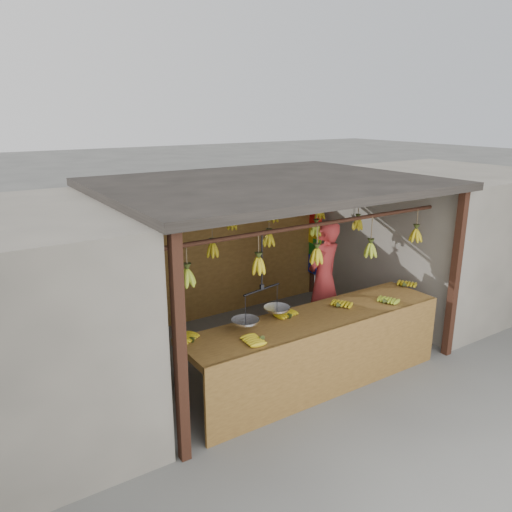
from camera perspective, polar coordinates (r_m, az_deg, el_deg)
ground at (r=7.26m, az=1.31°, el=-10.47°), size 80.00×80.00×0.00m
stall at (r=6.87m, az=-0.13°, el=5.43°), size 4.30×3.30×2.40m
neighbor_right at (r=9.26m, az=20.11°, el=2.09°), size 3.00×3.00×2.30m
counter at (r=6.05m, az=7.66°, el=-8.93°), size 3.54×0.78×0.96m
hanging_bananas at (r=6.69m, az=1.41°, el=1.98°), size 3.61×2.23×0.37m
balance_scale at (r=5.65m, az=0.65°, el=-6.24°), size 0.80×0.40×0.96m
vendor at (r=7.47m, az=7.76°, el=-2.54°), size 0.73×0.59×1.75m
bag_bundles at (r=9.01m, az=6.72°, el=1.79°), size 0.08×0.26×1.24m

